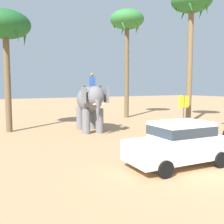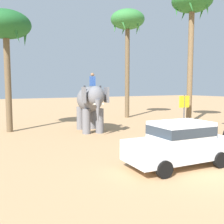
% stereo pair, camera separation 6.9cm
% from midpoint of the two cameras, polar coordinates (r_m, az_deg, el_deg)
% --- Properties ---
extents(ground_plane, '(120.00, 120.00, 0.00)m').
position_cam_midpoint_polar(ground_plane, '(10.77, 19.03, -10.93)').
color(ground_plane, tan).
extents(car_sedan_foreground, '(4.21, 2.09, 1.70)m').
position_cam_midpoint_polar(car_sedan_foreground, '(10.16, 14.50, -6.40)').
color(car_sedan_foreground, white).
rests_on(car_sedan_foreground, ground).
extents(elephant_with_mahout, '(2.21, 4.00, 3.88)m').
position_cam_midpoint_polar(elephant_with_mahout, '(17.18, -4.96, 2.20)').
color(elephant_with_mahout, slate).
rests_on(elephant_with_mahout, ground).
extents(motorcycle_end_of_row, '(1.76, 0.71, 0.94)m').
position_cam_midpoint_polar(motorcycle_end_of_row, '(17.25, 20.29, -3.22)').
color(motorcycle_end_of_row, black).
rests_on(motorcycle_end_of_row, ground).
extents(palm_tree_behind_elephant, '(3.20, 3.20, 10.23)m').
position_cam_midpoint_polar(palm_tree_behind_elephant, '(25.84, 3.24, 18.86)').
color(palm_tree_behind_elephant, brown).
rests_on(palm_tree_behind_elephant, ground).
extents(palm_tree_near_hut, '(3.20, 3.20, 10.68)m').
position_cam_midpoint_polar(palm_tree_near_hut, '(22.97, 17.03, 21.37)').
color(palm_tree_near_hut, brown).
rests_on(palm_tree_near_hut, ground).
extents(palm_tree_left_of_road, '(3.20, 3.20, 7.90)m').
position_cam_midpoint_polar(palm_tree_left_of_road, '(18.75, -22.57, 16.79)').
color(palm_tree_left_of_road, brown).
rests_on(palm_tree_left_of_road, ground).
extents(signboard_yellow, '(1.00, 0.10, 2.40)m').
position_cam_midpoint_polar(signboard_yellow, '(20.72, 15.47, 1.77)').
color(signboard_yellow, '#4C4C51').
rests_on(signboard_yellow, ground).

